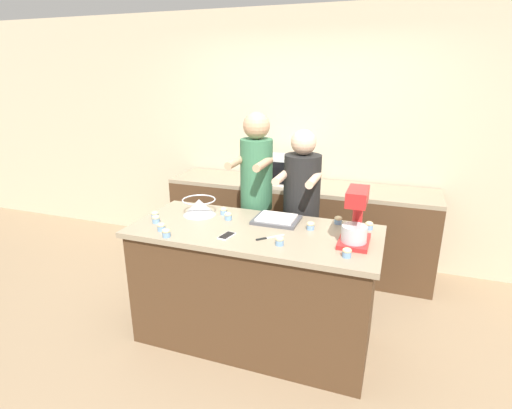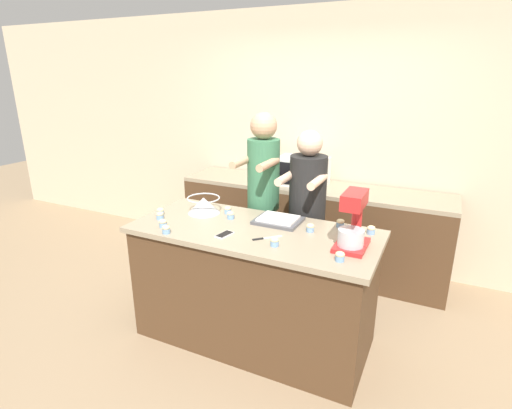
{
  "view_description": "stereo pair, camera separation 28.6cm",
  "coord_description": "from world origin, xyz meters",
  "px_view_note": "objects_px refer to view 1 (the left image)",
  "views": [
    {
      "loc": [
        0.95,
        -2.58,
        2.05
      ],
      "look_at": [
        0.0,
        0.04,
        1.12
      ],
      "focal_mm": 28.0,
      "sensor_mm": 36.0,
      "label": 1
    },
    {
      "loc": [
        1.21,
        -2.47,
        2.05
      ],
      "look_at": [
        0.0,
        0.04,
        1.12
      ],
      "focal_mm": 28.0,
      "sensor_mm": 36.0,
      "label": 2
    }
  ],
  "objects_px": {
    "person_right": "(301,217)",
    "cupcake_8": "(347,252)",
    "mixing_bowl": "(199,206)",
    "cupcake_4": "(161,227)",
    "knife": "(268,238)",
    "cupcake_0": "(228,216)",
    "stand_mixer": "(356,220)",
    "cupcake_2": "(338,220)",
    "baking_tray": "(277,219)",
    "cupcake_6": "(166,233)",
    "microwave_oven": "(289,170)",
    "cell_phone": "(227,236)",
    "cupcake_3": "(311,225)",
    "cupcake_5": "(156,219)",
    "cupcake_1": "(224,211)",
    "person_left": "(256,202)",
    "cupcake_9": "(155,215)",
    "cupcake_10": "(369,225)",
    "cupcake_7": "(280,241)"
  },
  "relations": [
    {
      "from": "cupcake_10",
      "to": "person_right",
      "type": "bearing_deg",
      "value": 152.18
    },
    {
      "from": "stand_mixer",
      "to": "cupcake_6",
      "type": "xyz_separation_m",
      "value": [
        -1.26,
        -0.33,
        -0.14
      ]
    },
    {
      "from": "cell_phone",
      "to": "cupcake_4",
      "type": "height_order",
      "value": "cupcake_4"
    },
    {
      "from": "cupcake_0",
      "to": "cupcake_8",
      "type": "height_order",
      "value": "same"
    },
    {
      "from": "cupcake_0",
      "to": "cupcake_4",
      "type": "relative_size",
      "value": 1.0
    },
    {
      "from": "cupcake_0",
      "to": "cupcake_2",
      "type": "xyz_separation_m",
      "value": [
        0.83,
        0.2,
        0.0
      ]
    },
    {
      "from": "mixing_bowl",
      "to": "cell_phone",
      "type": "bearing_deg",
      "value": -41.18
    },
    {
      "from": "mixing_bowl",
      "to": "cupcake_4",
      "type": "relative_size",
      "value": 4.35
    },
    {
      "from": "person_right",
      "to": "cupcake_7",
      "type": "xyz_separation_m",
      "value": [
        0.05,
        -0.81,
        0.12
      ]
    },
    {
      "from": "mixing_bowl",
      "to": "cupcake_9",
      "type": "distance_m",
      "value": 0.36
    },
    {
      "from": "person_right",
      "to": "cupcake_8",
      "type": "height_order",
      "value": "person_right"
    },
    {
      "from": "knife",
      "to": "cupcake_0",
      "type": "distance_m",
      "value": 0.48
    },
    {
      "from": "cupcake_4",
      "to": "mixing_bowl",
      "type": "bearing_deg",
      "value": 76.25
    },
    {
      "from": "person_left",
      "to": "cupcake_7",
      "type": "height_order",
      "value": "person_left"
    },
    {
      "from": "cupcake_1",
      "to": "cupcake_2",
      "type": "bearing_deg",
      "value": 6.47
    },
    {
      "from": "mixing_bowl",
      "to": "cupcake_10",
      "type": "height_order",
      "value": "mixing_bowl"
    },
    {
      "from": "stand_mixer",
      "to": "cupcake_2",
      "type": "xyz_separation_m",
      "value": [
        -0.16,
        0.34,
        -0.14
      ]
    },
    {
      "from": "cupcake_4",
      "to": "cupcake_3",
      "type": "bearing_deg",
      "value": 21.09
    },
    {
      "from": "baking_tray",
      "to": "cupcake_2",
      "type": "height_order",
      "value": "cupcake_2"
    },
    {
      "from": "cell_phone",
      "to": "knife",
      "type": "relative_size",
      "value": 0.91
    },
    {
      "from": "baking_tray",
      "to": "cupcake_9",
      "type": "distance_m",
      "value": 0.97
    },
    {
      "from": "cupcake_4",
      "to": "cupcake_5",
      "type": "bearing_deg",
      "value": 135.57
    },
    {
      "from": "person_left",
      "to": "cupcake_1",
      "type": "xyz_separation_m",
      "value": [
        -0.15,
        -0.38,
        0.03
      ]
    },
    {
      "from": "cupcake_4",
      "to": "cupcake_7",
      "type": "height_order",
      "value": "same"
    },
    {
      "from": "microwave_oven",
      "to": "cupcake_10",
      "type": "height_order",
      "value": "microwave_oven"
    },
    {
      "from": "baking_tray",
      "to": "cupcake_8",
      "type": "relative_size",
      "value": 5.53
    },
    {
      "from": "microwave_oven",
      "to": "cupcake_5",
      "type": "height_order",
      "value": "microwave_oven"
    },
    {
      "from": "cupcake_2",
      "to": "cupcake_7",
      "type": "relative_size",
      "value": 1.0
    },
    {
      "from": "cupcake_0",
      "to": "microwave_oven",
      "type": "bearing_deg",
      "value": 83.19
    },
    {
      "from": "cupcake_3",
      "to": "knife",
      "type": "bearing_deg",
      "value": -133.04
    },
    {
      "from": "person_left",
      "to": "person_right",
      "type": "height_order",
      "value": "person_left"
    },
    {
      "from": "stand_mixer",
      "to": "cupcake_3",
      "type": "xyz_separation_m",
      "value": [
        -0.33,
        0.15,
        -0.14
      ]
    },
    {
      "from": "person_left",
      "to": "cupcake_0",
      "type": "bearing_deg",
      "value": -97.53
    },
    {
      "from": "cupcake_2",
      "to": "mixing_bowl",
      "type": "bearing_deg",
      "value": -170.98
    },
    {
      "from": "cupcake_9",
      "to": "cupcake_10",
      "type": "bearing_deg",
      "value": 11.81
    },
    {
      "from": "person_right",
      "to": "cupcake_8",
      "type": "distance_m",
      "value": 0.98
    },
    {
      "from": "cupcake_5",
      "to": "cupcake_4",
      "type": "bearing_deg",
      "value": -44.43
    },
    {
      "from": "cupcake_5",
      "to": "cupcake_7",
      "type": "bearing_deg",
      "value": -4.34
    },
    {
      "from": "microwave_oven",
      "to": "knife",
      "type": "xyz_separation_m",
      "value": [
        0.26,
        -1.51,
        -0.13
      ]
    },
    {
      "from": "baking_tray",
      "to": "microwave_oven",
      "type": "distance_m",
      "value": 1.19
    },
    {
      "from": "stand_mixer",
      "to": "cell_phone",
      "type": "relative_size",
      "value": 2.53
    },
    {
      "from": "stand_mixer",
      "to": "cupcake_1",
      "type": "relative_size",
      "value": 6.19
    },
    {
      "from": "person_right",
      "to": "cupcake_8",
      "type": "xyz_separation_m",
      "value": [
        0.5,
        -0.84,
        0.12
      ]
    },
    {
      "from": "cupcake_0",
      "to": "cupcake_3",
      "type": "bearing_deg",
      "value": 1.42
    },
    {
      "from": "baking_tray",
      "to": "cupcake_3",
      "type": "height_order",
      "value": "cupcake_3"
    },
    {
      "from": "cupcake_7",
      "to": "cupcake_9",
      "type": "bearing_deg",
      "value": 171.74
    },
    {
      "from": "microwave_oven",
      "to": "cupcake_1",
      "type": "distance_m",
      "value": 1.19
    },
    {
      "from": "stand_mixer",
      "to": "cupcake_6",
      "type": "height_order",
      "value": "stand_mixer"
    },
    {
      "from": "microwave_oven",
      "to": "cupcake_2",
      "type": "xyz_separation_m",
      "value": [
        0.68,
        -1.06,
        -0.1
      ]
    },
    {
      "from": "person_right",
      "to": "cupcake_6",
      "type": "bearing_deg",
      "value": -128.31
    }
  ]
}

